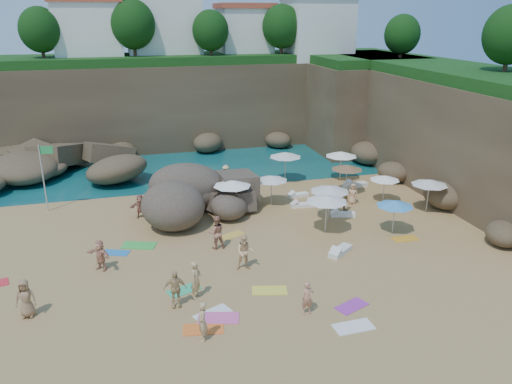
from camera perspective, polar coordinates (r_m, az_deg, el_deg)
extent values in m
plane|color=tan|center=(28.90, -2.28, -6.04)|extent=(120.00, 120.00, 0.00)
plane|color=#0C4751|center=(57.08, -9.13, 6.80)|extent=(120.00, 120.00, 0.00)
cube|color=brown|center=(51.69, -6.49, 10.10)|extent=(44.00, 8.00, 8.00)
cube|color=brown|center=(42.40, 21.01, 6.80)|extent=(8.00, 30.00, 8.00)
cube|color=brown|center=(51.47, 11.41, 9.80)|extent=(10.00, 12.00, 8.00)
cube|color=white|center=(51.47, -18.54, 16.78)|extent=(6.00, 5.00, 5.50)
cube|color=white|center=(52.61, -10.57, 18.02)|extent=(7.00, 6.00, 6.50)
cube|color=white|center=(52.97, -1.35, 17.53)|extent=(5.00, 5.00, 5.00)
cube|color=#B2472D|center=(52.94, -1.38, 20.50)|extent=(5.40, 5.40, 0.50)
cube|color=white|center=(53.19, 6.91, 17.94)|extent=(6.00, 6.00, 6.00)
sphere|color=#11380F|center=(49.81, -23.47, 16.66)|extent=(3.60, 3.60, 3.60)
sphere|color=#11380F|center=(49.43, -13.90, 18.11)|extent=(4.05, 4.05, 4.05)
sphere|color=#11380F|center=(49.19, -5.23, 17.91)|extent=(3.42, 3.42, 3.42)
sphere|color=#11380F|center=(50.88, 2.95, 18.38)|extent=(3.78, 3.78, 3.78)
sphere|color=#11380F|center=(48.23, 16.37, 16.91)|extent=(3.15, 3.15, 3.15)
sphere|color=#11380F|center=(39.06, 27.07, 15.71)|extent=(3.60, 3.60, 3.60)
cylinder|color=white|center=(57.24, -26.09, 8.16)|extent=(0.10, 0.10, 6.00)
cylinder|color=white|center=(56.97, -24.61, 8.33)|extent=(0.10, 0.10, 6.00)
cylinder|color=silver|center=(35.71, -23.13, 1.41)|extent=(0.09, 0.09, 4.59)
cube|color=green|center=(35.14, -22.83, 4.46)|extent=(0.80, 0.15, 0.52)
cylinder|color=silver|center=(39.31, 3.35, 2.80)|extent=(0.07, 0.07, 2.24)
cone|color=silver|center=(39.01, 3.38, 4.30)|extent=(2.52, 2.52, 0.38)
cylinder|color=silver|center=(32.77, -2.72, -0.73)|extent=(0.06, 0.06, 2.21)
cone|color=white|center=(32.42, -2.75, 1.01)|extent=(2.48, 2.48, 0.38)
cylinder|color=silver|center=(40.10, 9.63, 2.87)|extent=(0.06, 0.06, 2.21)
cone|color=white|center=(39.81, 9.72, 4.32)|extent=(2.48, 2.48, 0.38)
cylinder|color=silver|center=(36.01, 14.40, 0.25)|extent=(0.05, 0.05, 1.85)
cone|color=white|center=(35.73, 14.51, 1.58)|extent=(2.08, 2.08, 0.32)
cylinder|color=silver|center=(34.43, 1.77, 0.11)|extent=(0.06, 0.06, 1.99)
cone|color=silver|center=(34.12, 1.78, 1.61)|extent=(2.24, 2.24, 0.34)
cylinder|color=silver|center=(37.21, 10.27, 1.37)|extent=(0.06, 0.06, 2.06)
cone|color=red|center=(36.92, 10.36, 2.81)|extent=(2.31, 2.31, 0.35)
cylinder|color=silver|center=(32.09, 8.33, -1.38)|extent=(0.06, 0.06, 2.22)
cone|color=silver|center=(31.73, 8.42, 0.40)|extent=(2.49, 2.49, 0.38)
cylinder|color=silver|center=(35.10, 19.04, -0.50)|extent=(0.06, 0.06, 2.13)
cone|color=silver|center=(34.78, 19.23, 1.06)|extent=(2.38, 2.38, 0.36)
cylinder|color=silver|center=(30.33, 8.00, -2.62)|extent=(0.07, 0.07, 2.24)
cone|color=silver|center=(29.95, 8.09, -0.73)|extent=(2.51, 2.51, 0.38)
cylinder|color=silver|center=(31.10, 15.45, -2.87)|extent=(0.06, 0.06, 1.96)
cone|color=#3D91D1|center=(30.76, 15.61, -1.27)|extent=(2.20, 2.20, 0.33)
cube|color=white|center=(36.32, 4.83, -0.36)|extent=(1.58, 0.70, 0.24)
cube|color=silver|center=(33.49, -2.09, -2.05)|extent=(1.69, 0.66, 0.26)
cube|color=white|center=(38.95, 11.27, 0.78)|extent=(2.03, 0.92, 0.30)
cube|color=white|center=(34.46, 5.30, -1.50)|extent=(1.64, 0.69, 0.25)
cube|color=white|center=(33.25, 9.89, -2.53)|extent=(1.68, 0.95, 0.25)
cube|color=silver|center=(28.22, 9.63, -6.67)|extent=(1.77, 1.55, 0.28)
cube|color=#E45899|center=(22.53, -4.31, -14.16)|extent=(1.97, 1.34, 0.03)
cube|color=orange|center=(21.93, -6.04, -15.29)|extent=(1.82, 1.11, 0.03)
cube|color=#33B377|center=(24.69, -8.24, -11.03)|extent=(1.77, 1.32, 0.03)
cube|color=yellow|center=(24.43, 1.56, -11.18)|extent=(1.83, 1.21, 0.03)
cube|color=white|center=(22.82, -4.95, -13.70)|extent=(1.85, 1.43, 0.03)
cube|color=purple|center=(23.67, 10.88, -12.68)|extent=(1.72, 1.30, 0.03)
cube|color=#2478C1|center=(29.00, -15.72, -6.70)|extent=(1.62, 1.22, 0.03)
cube|color=orange|center=(30.86, 16.66, -5.14)|extent=(1.55, 0.81, 0.03)
cube|color=green|center=(29.53, -13.24, -5.96)|extent=(2.12, 1.54, 0.03)
cube|color=gold|center=(30.06, -2.75, -4.95)|extent=(1.65, 1.25, 0.03)
cube|color=white|center=(22.33, 11.09, -14.88)|extent=(1.74, 0.91, 0.03)
imported|color=tan|center=(23.62, -6.87, -9.92)|extent=(0.76, 0.81, 1.86)
imported|color=#B37459|center=(28.17, -4.55, -4.61)|extent=(0.96, 0.76, 1.94)
imported|color=#F5C78B|center=(38.77, -3.46, 2.00)|extent=(0.96, 1.01, 1.53)
imported|color=#96784B|center=(33.77, 10.16, -0.90)|extent=(0.89, 1.03, 1.66)
imported|color=#E3A777|center=(35.29, 10.99, -0.21)|extent=(0.81, 0.64, 1.47)
imported|color=#AB6955|center=(33.17, -13.08, -1.58)|extent=(1.51, 0.69, 1.57)
imported|color=tan|center=(20.86, -6.15, -14.51)|extent=(0.46, 0.66, 1.73)
imported|color=tan|center=(23.43, -9.14, -12.34)|extent=(1.19, 1.86, 0.43)
imported|color=#966E4B|center=(24.60, -24.60, -12.34)|extent=(1.05, 1.84, 0.47)
imported|color=tan|center=(27.34, -17.27, -8.07)|extent=(2.23, 2.23, 0.44)
imported|color=tan|center=(22.81, 5.85, -13.25)|extent=(0.57, 1.51, 0.36)
imported|color=#F4C38A|center=(26.13, -1.27, -8.10)|extent=(1.26, 2.03, 0.71)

